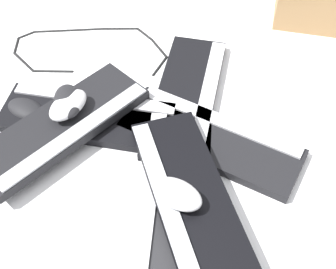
{
  "coord_description": "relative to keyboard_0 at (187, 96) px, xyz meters",
  "views": [
    {
      "loc": [
        -0.65,
        -0.12,
        0.89
      ],
      "look_at": [
        0.05,
        -0.02,
        0.03
      ],
      "focal_mm": 50.0,
      "sensor_mm": 36.0,
      "label": 1
    }
  ],
  "objects": [
    {
      "name": "ground_plane",
      "position": [
        -0.2,
        0.05,
        -0.01
      ],
      "size": [
        3.2,
        3.2,
        0.0
      ],
      "primitive_type": "plane",
      "color": "white"
    },
    {
      "name": "keyboard_0",
      "position": [
        0.0,
        0.0,
        0.0
      ],
      "size": [
        0.45,
        0.18,
        0.03
      ],
      "color": "black",
      "rests_on": "ground"
    },
    {
      "name": "keyboard_1",
      "position": [
        -0.11,
        0.24,
        0.0
      ],
      "size": [
        0.17,
        0.45,
        0.03
      ],
      "color": "black",
      "rests_on": "ground"
    },
    {
      "name": "keyboard_2",
      "position": [
        -0.29,
        -0.0,
        0.0
      ],
      "size": [
        0.45,
        0.18,
        0.03
      ],
      "color": "#232326",
      "rests_on": "ground"
    },
    {
      "name": "keyboard_3",
      "position": [
        -0.13,
        -0.07,
        0.0
      ],
      "size": [
        0.29,
        0.46,
        0.03
      ],
      "color": "black",
      "rests_on": "ground"
    },
    {
      "name": "keyboard_4",
      "position": [
        -0.32,
        -0.04,
        0.03
      ],
      "size": [
        0.46,
        0.32,
        0.03
      ],
      "color": "black",
      "rests_on": "keyboard_2"
    },
    {
      "name": "keyboard_5",
      "position": [
        -0.17,
        0.28,
        0.03
      ],
      "size": [
        0.44,
        0.38,
        0.03
      ],
      "color": "black",
      "rests_on": "keyboard_1"
    },
    {
      "name": "mouse_0",
      "position": [
        -0.11,
        0.39,
        0.01
      ],
      "size": [
        0.1,
        0.13,
        0.04
      ],
      "primitive_type": "ellipsoid",
      "rotation": [
        0.0,
        0.0,
        4.34
      ],
      "color": "black",
      "rests_on": "ground"
    },
    {
      "name": "mouse_1",
      "position": [
        -0.34,
        -0.02,
        0.07
      ],
      "size": [
        0.1,
        0.13,
        0.04
      ],
      "primitive_type": "ellipsoid",
      "rotation": [
        0.0,
        0.0,
        1.16
      ],
      "color": "silver",
      "rests_on": "keyboard_4"
    },
    {
      "name": "mouse_2",
      "position": [
        -0.12,
        0.28,
        0.07
      ],
      "size": [
        0.13,
        0.1,
        0.04
      ],
      "primitive_type": "ellipsoid",
      "rotation": [
        0.0,
        0.0,
        0.35
      ],
      "color": "black",
      "rests_on": "keyboard_5"
    },
    {
      "name": "mouse_3",
      "position": [
        -0.13,
        0.27,
        0.07
      ],
      "size": [
        0.13,
        0.11,
        0.04
      ],
      "primitive_type": "ellipsoid",
      "rotation": [
        0.0,
        0.0,
        2.7
      ],
      "color": "silver",
      "rests_on": "keyboard_5"
    },
    {
      "name": "cable_0",
      "position": [
        0.17,
        0.32,
        -0.01
      ],
      "size": [
        0.23,
        0.46,
        0.01
      ],
      "color": "black",
      "rests_on": "ground"
    }
  ]
}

